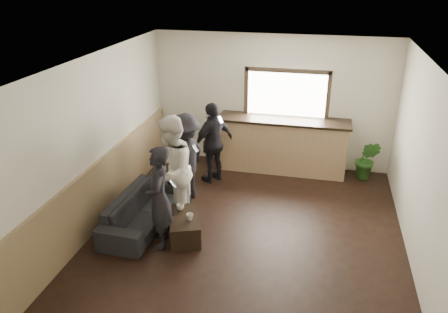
% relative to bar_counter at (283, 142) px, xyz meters
% --- Properties ---
extents(ground, '(5.00, 6.00, 0.01)m').
position_rel_bar_counter_xyz_m(ground, '(-0.30, -2.70, -0.64)').
color(ground, black).
extents(room_shell, '(5.01, 6.01, 2.80)m').
position_rel_bar_counter_xyz_m(room_shell, '(-1.04, -2.70, 0.83)').
color(room_shell, silver).
rests_on(room_shell, ground).
extents(bar_counter, '(2.70, 0.68, 2.13)m').
position_rel_bar_counter_xyz_m(bar_counter, '(0.00, 0.00, 0.00)').
color(bar_counter, '#A48059').
rests_on(bar_counter, ground).
extents(sofa, '(0.84, 1.95, 0.56)m').
position_rel_bar_counter_xyz_m(sofa, '(-2.05, -2.68, -0.36)').
color(sofa, black).
rests_on(sofa, ground).
extents(coffee_table, '(0.73, 0.95, 0.37)m').
position_rel_bar_counter_xyz_m(coffee_table, '(-1.25, -2.88, -0.45)').
color(coffee_table, black).
rests_on(coffee_table, ground).
extents(cup_a, '(0.17, 0.17, 0.10)m').
position_rel_bar_counter_xyz_m(cup_a, '(-1.38, -2.70, -0.22)').
color(cup_a, silver).
rests_on(cup_a, coffee_table).
extents(cup_b, '(0.12, 0.12, 0.10)m').
position_rel_bar_counter_xyz_m(cup_b, '(-1.14, -2.95, -0.22)').
color(cup_b, silver).
rests_on(cup_b, coffee_table).
extents(potted_plant, '(0.56, 0.50, 0.85)m').
position_rel_bar_counter_xyz_m(potted_plant, '(1.72, -0.06, -0.21)').
color(potted_plant, '#2D6623').
rests_on(potted_plant, ground).
extents(person_a, '(0.54, 0.68, 1.65)m').
position_rel_bar_counter_xyz_m(person_a, '(-1.55, -3.15, 0.18)').
color(person_a, black).
rests_on(person_a, ground).
extents(person_b, '(0.83, 1.00, 1.87)m').
position_rel_bar_counter_xyz_m(person_b, '(-1.60, -2.43, 0.29)').
color(person_b, white).
rests_on(person_b, ground).
extents(person_c, '(0.83, 1.18, 1.67)m').
position_rel_bar_counter_xyz_m(person_c, '(-1.60, -1.69, 0.19)').
color(person_c, black).
rests_on(person_c, ground).
extents(person_d, '(0.87, 1.02, 1.64)m').
position_rel_bar_counter_xyz_m(person_d, '(-1.30, -0.82, 0.18)').
color(person_d, black).
rests_on(person_d, ground).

